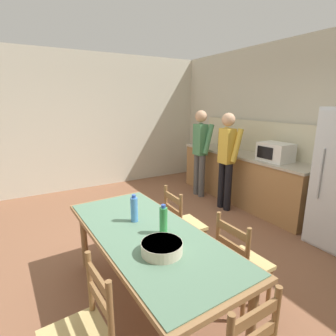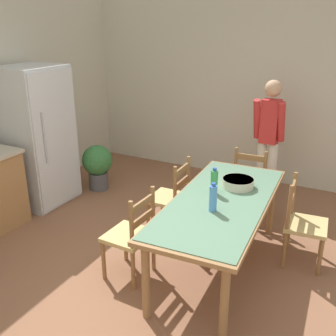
{
  "view_description": "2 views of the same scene",
  "coord_description": "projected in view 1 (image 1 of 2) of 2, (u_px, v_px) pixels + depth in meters",
  "views": [
    {
      "loc": [
        2.61,
        -1.42,
        1.89
      ],
      "look_at": [
        0.07,
        0.04,
        1.15
      ],
      "focal_mm": 28.0,
      "sensor_mm": 36.0,
      "label": 1
    },
    {
      "loc": [
        -2.55,
        -1.64,
        2.38
      ],
      "look_at": [
        0.51,
        -0.04,
        1.06
      ],
      "focal_mm": 42.0,
      "sensor_mm": 36.0,
      "label": 2
    }
  ],
  "objects": [
    {
      "name": "kitchen_counter",
      "position": [
        241.0,
        177.0,
        5.05
      ],
      "size": [
        2.91,
        0.66,
        0.94
      ],
      "color": "#9E7042",
      "rests_on": "ground"
    },
    {
      "name": "chair_side_far_left",
      "position": [
        182.0,
        225.0,
        3.17
      ],
      "size": [
        0.43,
        0.41,
        0.91
      ],
      "rotation": [
        0.0,
        0.0,
        3.11
      ],
      "color": "olive",
      "rests_on": "ground"
    },
    {
      "name": "paper_bag",
      "position": [
        225.0,
        141.0,
        5.29
      ],
      "size": [
        0.24,
        0.16,
        0.36
      ],
      "primitive_type": "cube",
      "color": "tan",
      "rests_on": "kitchen_counter"
    },
    {
      "name": "ground_plane",
      "position": [
        162.0,
        254.0,
        3.35
      ],
      "size": [
        8.32,
        8.32,
        0.0
      ],
      "primitive_type": "plane",
      "color": "brown"
    },
    {
      "name": "dining_table",
      "position": [
        147.0,
        240.0,
        2.36
      ],
      "size": [
        2.09,
        0.97,
        0.76
      ],
      "rotation": [
        0.0,
        0.0,
        0.05
      ],
      "color": "olive",
      "rests_on": "ground"
    },
    {
      "name": "microwave",
      "position": [
        275.0,
        152.0,
        4.28
      ],
      "size": [
        0.5,
        0.39,
        0.3
      ],
      "color": "white",
      "rests_on": "kitchen_counter"
    },
    {
      "name": "person_at_sink",
      "position": [
        200.0,
        149.0,
        5.22
      ],
      "size": [
        0.43,
        0.3,
        1.73
      ],
      "rotation": [
        0.0,
        0.0,
        1.57
      ],
      "color": "#4C4C4C",
      "rests_on": "ground"
    },
    {
      "name": "person_at_counter",
      "position": [
        227.0,
        157.0,
        4.55
      ],
      "size": [
        0.43,
        0.3,
        1.71
      ],
      "rotation": [
        0.0,
        0.0,
        1.57
      ],
      "color": "black",
      "rests_on": "ground"
    },
    {
      "name": "counter_splashback",
      "position": [
        256.0,
        137.0,
        5.01
      ],
      "size": [
        2.87,
        0.03,
        0.6
      ],
      "primitive_type": "cube",
      "color": "beige",
      "rests_on": "kitchen_counter"
    },
    {
      "name": "wall_back",
      "position": [
        305.0,
        129.0,
        4.27
      ],
      "size": [
        6.52,
        0.12,
        2.9
      ],
      "primitive_type": "cube",
      "color": "beige",
      "rests_on": "ground"
    },
    {
      "name": "bottle_off_centre",
      "position": [
        163.0,
        220.0,
        2.28
      ],
      "size": [
        0.07,
        0.07,
        0.27
      ],
      "color": "green",
      "rests_on": "dining_table"
    },
    {
      "name": "chair_side_far_right",
      "position": [
        241.0,
        263.0,
        2.42
      ],
      "size": [
        0.43,
        0.41,
        0.91
      ],
      "rotation": [
        0.0,
        0.0,
        3.17
      ],
      "color": "olive",
      "rests_on": "ground"
    },
    {
      "name": "bottle_near_centre",
      "position": [
        134.0,
        209.0,
        2.51
      ],
      "size": [
        0.07,
        0.07,
        0.27
      ],
      "color": "#4C8ED6",
      "rests_on": "dining_table"
    },
    {
      "name": "serving_bowl",
      "position": [
        162.0,
        247.0,
        2.0
      ],
      "size": [
        0.32,
        0.32,
        0.09
      ],
      "color": "beige",
      "rests_on": "dining_table"
    },
    {
      "name": "wall_left",
      "position": [
        91.0,
        122.0,
        5.73
      ],
      "size": [
        0.12,
        5.2,
        2.9
      ],
      "primitive_type": "cube",
      "color": "beige",
      "rests_on": "ground"
    }
  ]
}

